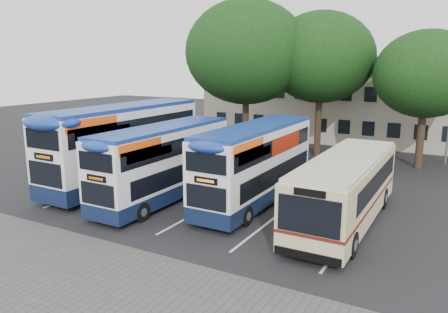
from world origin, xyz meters
name	(u,v)px	position (x,y,z in m)	size (l,w,h in m)	color
ground	(242,249)	(0.00, 0.00, 0.00)	(120.00, 120.00, 0.00)	black
paving_strip	(111,294)	(-2.00, -5.00, 0.01)	(40.00, 6.00, 0.01)	#595654
bay_lines	(221,200)	(-3.75, 5.00, 0.01)	(14.12, 11.00, 0.01)	silver
depot_building	(379,107)	(0.00, 26.99, 3.15)	(32.40, 8.40, 6.20)	#AFA18D
tree_left	(246,52)	(-7.91, 16.08, 7.80)	(9.17, 9.17, 11.71)	black
tree_mid	(321,57)	(-2.90, 18.49, 7.41)	(7.94, 7.94, 10.81)	black
tree_right	(427,74)	(4.44, 17.72, 6.30)	(6.76, 6.76, 9.19)	black
bus_dd_left	(125,141)	(-10.17, 4.93, 2.56)	(2.70, 11.14, 4.64)	#101C3C
bus_dd_mid	(164,160)	(-6.31, 3.56, 2.15)	(2.27, 9.38, 3.91)	#101C3C
bus_dd_right	(256,161)	(-1.99, 5.46, 2.21)	(2.33, 9.62, 4.01)	#101C3C
bus_single	(346,186)	(2.70, 4.83, 1.72)	(2.58, 10.15, 3.03)	beige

